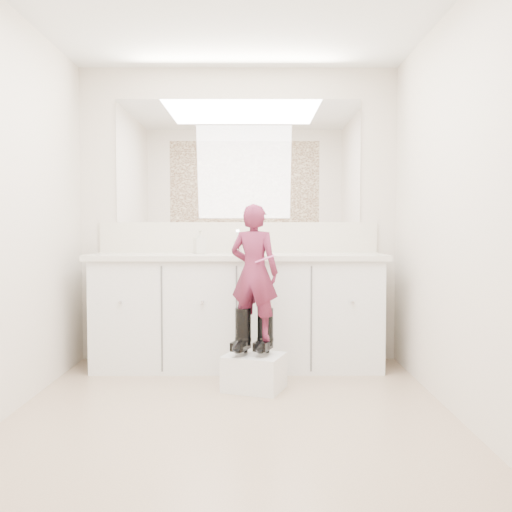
{
  "coord_description": "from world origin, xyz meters",
  "views": [
    {
      "loc": [
        0.13,
        -3.21,
        1.1
      ],
      "look_at": [
        0.14,
        0.52,
        0.91
      ],
      "focal_mm": 40.0,
      "sensor_mm": 36.0,
      "label": 1
    }
  ],
  "objects": [
    {
      "name": "floor",
      "position": [
        0.0,
        0.0,
        0.0
      ],
      "size": [
        3.0,
        3.0,
        0.0
      ],
      "primitive_type": "plane",
      "color": "#8C735B",
      "rests_on": "ground"
    },
    {
      "name": "wall_back",
      "position": [
        0.0,
        1.5,
        1.2
      ],
      "size": [
        2.6,
        0.0,
        2.6
      ],
      "primitive_type": "plane",
      "rotation": [
        1.57,
        0.0,
        0.0
      ],
      "color": "beige",
      "rests_on": "floor"
    },
    {
      "name": "wall_front",
      "position": [
        0.0,
        -1.5,
        1.2
      ],
      "size": [
        2.6,
        0.0,
        2.6
      ],
      "primitive_type": "plane",
      "rotation": [
        -1.57,
        0.0,
        0.0
      ],
      "color": "beige",
      "rests_on": "floor"
    },
    {
      "name": "wall_left",
      "position": [
        -1.3,
        0.0,
        1.2
      ],
      "size": [
        0.0,
        3.0,
        3.0
      ],
      "primitive_type": "plane",
      "rotation": [
        1.57,
        0.0,
        1.57
      ],
      "color": "beige",
      "rests_on": "floor"
    },
    {
      "name": "wall_right",
      "position": [
        1.3,
        0.0,
        1.2
      ],
      "size": [
        0.0,
        3.0,
        3.0
      ],
      "primitive_type": "plane",
      "rotation": [
        1.57,
        0.0,
        -1.57
      ],
      "color": "beige",
      "rests_on": "floor"
    },
    {
      "name": "vanity_cabinet",
      "position": [
        0.0,
        1.23,
        0.42
      ],
      "size": [
        2.2,
        0.55,
        0.85
      ],
      "primitive_type": "cube",
      "color": "silver",
      "rests_on": "floor"
    },
    {
      "name": "countertop",
      "position": [
        0.0,
        1.21,
        0.87
      ],
      "size": [
        2.28,
        0.58,
        0.04
      ],
      "primitive_type": "cube",
      "color": "beige",
      "rests_on": "vanity_cabinet"
    },
    {
      "name": "backsplash",
      "position": [
        0.0,
        1.49,
        1.02
      ],
      "size": [
        2.28,
        0.03,
        0.25
      ],
      "primitive_type": "cube",
      "color": "beige",
      "rests_on": "countertop"
    },
    {
      "name": "mirror",
      "position": [
        0.0,
        1.49,
        1.64
      ],
      "size": [
        2.0,
        0.02,
        1.0
      ],
      "primitive_type": "cube",
      "color": "white",
      "rests_on": "wall_back"
    },
    {
      "name": "dot_panel",
      "position": [
        0.0,
        -1.49,
        1.65
      ],
      "size": [
        2.0,
        0.01,
        1.2
      ],
      "primitive_type": "cube",
      "color": "#472819",
      "rests_on": "wall_front"
    },
    {
      "name": "faucet",
      "position": [
        0.0,
        1.38,
        0.94
      ],
      "size": [
        0.08,
        0.08,
        0.1
      ],
      "primitive_type": "cylinder",
      "color": "silver",
      "rests_on": "countertop"
    },
    {
      "name": "cup",
      "position": [
        0.18,
        1.19,
        0.94
      ],
      "size": [
        0.11,
        0.11,
        0.09
      ],
      "primitive_type": "imported",
      "rotation": [
        0.0,
        0.0,
        0.19
      ],
      "color": "beige",
      "rests_on": "countertop"
    },
    {
      "name": "soap_bottle",
      "position": [
        -0.3,
        1.29,
        0.98
      ],
      "size": [
        0.11,
        0.11,
        0.19
      ],
      "primitive_type": "imported",
      "rotation": [
        0.0,
        0.0,
        0.41
      ],
      "color": "beige",
      "rests_on": "countertop"
    },
    {
      "name": "step_stool",
      "position": [
        0.13,
        0.59,
        0.12
      ],
      "size": [
        0.46,
        0.42,
        0.24
      ],
      "primitive_type": "cube",
      "rotation": [
        0.0,
        0.0,
        -0.35
      ],
      "color": "silver",
      "rests_on": "floor"
    },
    {
      "name": "boot_left",
      "position": [
        0.05,
        0.61,
        0.4
      ],
      "size": [
        0.18,
        0.23,
        0.31
      ],
      "primitive_type": null,
      "rotation": [
        0.0,
        0.0,
        -0.35
      ],
      "color": "black",
      "rests_on": "step_stool"
    },
    {
      "name": "boot_right",
      "position": [
        0.2,
        0.61,
        0.4
      ],
      "size": [
        0.18,
        0.23,
        0.31
      ],
      "primitive_type": null,
      "rotation": [
        0.0,
        0.0,
        -0.35
      ],
      "color": "black",
      "rests_on": "step_stool"
    },
    {
      "name": "toddler",
      "position": [
        0.13,
        0.61,
        0.8
      ],
      "size": [
        0.39,
        0.32,
        0.91
      ],
      "primitive_type": "imported",
      "rotation": [
        0.0,
        0.0,
        2.8
      ],
      "color": "#962E55",
      "rests_on": "step_stool"
    },
    {
      "name": "toothbrush",
      "position": [
        0.2,
        0.53,
        0.89
      ],
      "size": [
        0.13,
        0.06,
        0.06
      ],
      "primitive_type": "cylinder",
      "rotation": [
        0.0,
        1.22,
        -0.35
      ],
      "color": "#DC55A2",
      "rests_on": "toddler"
    }
  ]
}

